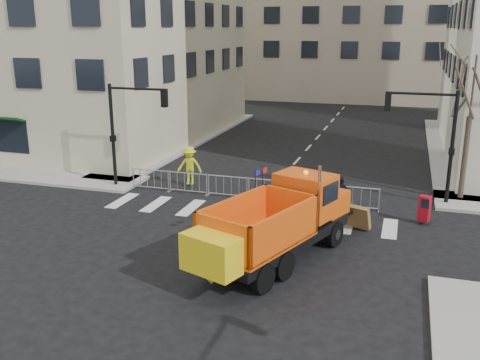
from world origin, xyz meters
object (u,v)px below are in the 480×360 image
(cop_a, at_px, (318,195))
(cop_c, at_px, (340,196))
(cop_b, at_px, (317,202))
(plow_truck, at_px, (276,222))
(worker, at_px, (190,166))
(newspaper_box, at_px, (424,208))

(cop_a, distance_m, cop_c, 1.00)
(cop_a, relative_size, cop_b, 1.02)
(plow_truck, relative_size, cop_a, 5.44)
(cop_c, bearing_deg, plow_truck, 14.89)
(worker, bearing_deg, cop_c, -23.86)
(cop_a, relative_size, worker, 0.84)
(plow_truck, xyz_separation_m, cop_b, (0.65, 4.80, -0.71))
(cop_a, height_order, newspaper_box, cop_a)
(cop_c, bearing_deg, cop_a, -60.52)
(cop_b, distance_m, cop_c, 1.27)
(cop_b, bearing_deg, cop_c, -104.45)
(cop_c, bearing_deg, cop_b, -15.81)
(worker, bearing_deg, plow_truck, -59.08)
(cop_a, bearing_deg, plow_truck, 81.24)
(cop_c, height_order, worker, worker)
(plow_truck, bearing_deg, worker, 60.20)
(cop_c, distance_m, newspaper_box, 3.57)
(cop_a, xyz_separation_m, cop_b, (0.09, -0.89, -0.02))
(cop_c, relative_size, newspaper_box, 1.66)
(cop_b, xyz_separation_m, worker, (-7.21, 3.03, 0.33))
(cop_a, height_order, cop_c, cop_c)
(plow_truck, height_order, cop_c, plow_truck)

